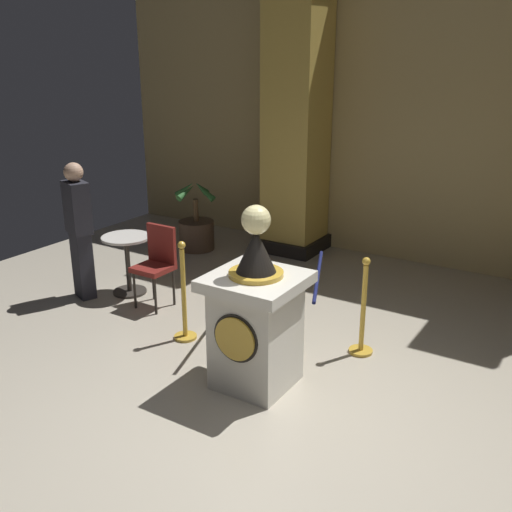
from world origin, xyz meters
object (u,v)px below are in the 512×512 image
cafe_table (127,257)px  stanchion_far (184,305)px  stanchion_near (363,320)px  potted_palm_left (196,230)px  pedestal_clock (256,318)px  bystander_guest (79,228)px  cafe_chair_red (157,259)px

cafe_table → stanchion_far: bearing=-23.8°
stanchion_near → cafe_table: stanchion_near is taller
stanchion_near → cafe_table: (-3.05, -0.09, 0.12)m
potted_palm_left → cafe_table: (0.36, -1.84, 0.18)m
pedestal_clock → bystander_guest: 2.92m
stanchion_near → stanchion_far: 1.82m
stanchion_far → cafe_table: 1.50m
pedestal_clock → cafe_table: 2.66m
potted_palm_left → cafe_chair_red: potted_palm_left is taller
stanchion_far → potted_palm_left: bearing=125.3°
stanchion_far → potted_palm_left: size_ratio=1.00×
pedestal_clock → cafe_chair_red: pedestal_clock is taller
stanchion_near → cafe_chair_red: stanchion_near is taller
stanchion_near → stanchion_far: (-1.69, -0.69, 0.03)m
stanchion_near → cafe_table: bearing=-178.4°
pedestal_clock → bystander_guest: pedestal_clock is taller
potted_palm_left → stanchion_near: bearing=-27.2°
potted_palm_left → cafe_table: bearing=-79.0°
bystander_guest → pedestal_clock: bearing=-11.7°
stanchion_far → cafe_table: bearing=156.2°
stanchion_near → potted_palm_left: size_ratio=0.95×
stanchion_near → bystander_guest: bearing=-172.4°
potted_palm_left → bystander_guest: bearing=-90.5°
potted_palm_left → bystander_guest: (-0.02, -2.21, 0.58)m
pedestal_clock → bystander_guest: (-2.85, 0.59, 0.23)m
stanchion_near → bystander_guest: size_ratio=0.61×
potted_palm_left → stanchion_far: bearing=-54.7°
potted_palm_left → cafe_table: 1.88m
bystander_guest → potted_palm_left: bearing=89.5°
stanchion_near → stanchion_far: bearing=-157.7°
bystander_guest → stanchion_near: bearing=7.6°
stanchion_far → cafe_chair_red: bearing=147.1°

